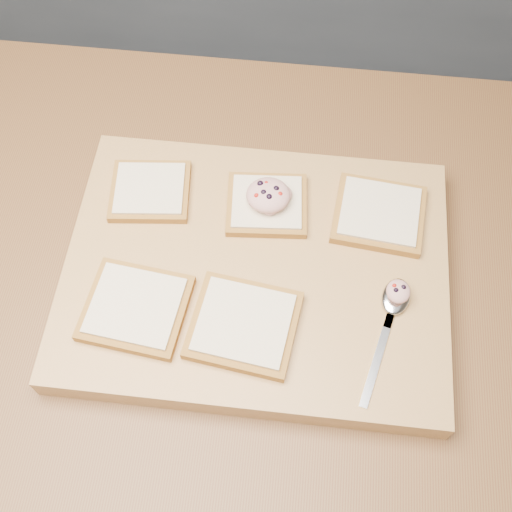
{
  "coord_description": "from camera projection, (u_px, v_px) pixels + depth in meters",
  "views": [
    {
      "loc": [
        -0.01,
        -0.42,
        1.7
      ],
      "look_at": [
        -0.05,
        -0.01,
        0.97
      ],
      "focal_mm": 45.0,
      "sensor_mm": 36.0,
      "label": 1
    }
  ],
  "objects": [
    {
      "name": "ground",
      "position": [
        277.0,
        431.0,
        1.68
      ],
      "size": [
        4.0,
        4.0,
        0.0
      ],
      "primitive_type": "plane",
      "color": "#515459",
      "rests_on": "ground"
    },
    {
      "name": "island_counter",
      "position": [
        284.0,
        376.0,
        1.29
      ],
      "size": [
        2.0,
        0.8,
        0.9
      ],
      "color": "slate",
      "rests_on": "ground"
    },
    {
      "name": "cutting_board",
      "position": [
        256.0,
        272.0,
        0.87
      ],
      "size": [
        0.51,
        0.39,
        0.04
      ],
      "primitive_type": "cube",
      "color": "tan",
      "rests_on": "island_counter"
    },
    {
      "name": "bread_far_left",
      "position": [
        150.0,
        191.0,
        0.91
      ],
      "size": [
        0.12,
        0.11,
        0.02
      ],
      "color": "#9E6829",
      "rests_on": "cutting_board"
    },
    {
      "name": "bread_far_center",
      "position": [
        267.0,
        204.0,
        0.89
      ],
      "size": [
        0.12,
        0.11,
        0.02
      ],
      "color": "#9E6829",
      "rests_on": "cutting_board"
    },
    {
      "name": "bread_far_right",
      "position": [
        379.0,
        214.0,
        0.89
      ],
      "size": [
        0.13,
        0.12,
        0.02
      ],
      "color": "#9E6829",
      "rests_on": "cutting_board"
    },
    {
      "name": "bread_near_left",
      "position": [
        136.0,
        308.0,
        0.82
      ],
      "size": [
        0.14,
        0.13,
        0.02
      ],
      "color": "#9E6829",
      "rests_on": "cutting_board"
    },
    {
      "name": "bread_near_center",
      "position": [
        244.0,
        325.0,
        0.8
      ],
      "size": [
        0.14,
        0.14,
        0.02
      ],
      "color": "#9E6829",
      "rests_on": "cutting_board"
    },
    {
      "name": "tuna_salad_dollop",
      "position": [
        268.0,
        195.0,
        0.87
      ],
      "size": [
        0.06,
        0.06,
        0.03
      ],
      "color": "#D8968A",
      "rests_on": "bread_far_center"
    },
    {
      "name": "spoon",
      "position": [
        393.0,
        305.0,
        0.82
      ],
      "size": [
        0.07,
        0.18,
        0.01
      ],
      "color": "silver",
      "rests_on": "cutting_board"
    },
    {
      "name": "spoon_salad",
      "position": [
        398.0,
        291.0,
        0.81
      ],
      "size": [
        0.03,
        0.03,
        0.02
      ],
      "color": "#D8968A",
      "rests_on": "spoon"
    }
  ]
}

